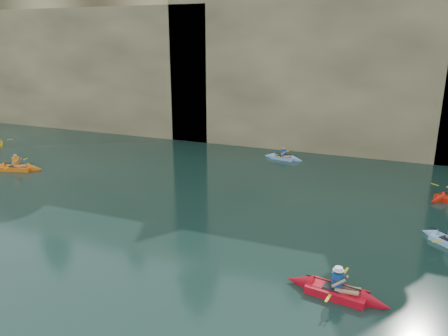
% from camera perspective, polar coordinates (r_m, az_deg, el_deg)
% --- Properties ---
extents(ground, '(160.00, 160.00, 0.00)m').
position_cam_1_polar(ground, '(13.43, -13.58, -19.56)').
color(ground, black).
rests_on(ground, ground).
extents(cliff, '(70.00, 16.00, 12.00)m').
position_cam_1_polar(cliff, '(39.21, 12.74, 13.60)').
color(cliff, tan).
rests_on(cliff, ground).
extents(cliff_slab_west, '(26.00, 2.40, 10.56)m').
position_cam_1_polar(cliff_slab_west, '(41.15, -18.73, 12.27)').
color(cliff_slab_west, tan).
rests_on(cliff_slab_west, ground).
extents(cliff_slab_center, '(24.00, 2.40, 11.40)m').
position_cam_1_polar(cliff_slab_center, '(31.61, 13.96, 12.33)').
color(cliff_slab_center, tan).
rests_on(cliff_slab_center, ground).
extents(sea_cave_west, '(4.50, 1.00, 4.00)m').
position_cam_1_polar(sea_cave_west, '(39.72, -16.69, 7.54)').
color(sea_cave_west, black).
rests_on(sea_cave_west, ground).
extents(sea_cave_center, '(3.50, 1.00, 3.20)m').
position_cam_1_polar(sea_cave_center, '(32.96, 2.88, 5.75)').
color(sea_cave_center, black).
rests_on(sea_cave_center, ground).
extents(main_kayaker, '(3.42, 2.26, 1.24)m').
position_cam_1_polar(main_kayaker, '(14.72, 14.51, -15.31)').
color(main_kayaker, red).
rests_on(main_kayaker, ground).
extents(kayaker_orange, '(3.41, 2.41, 1.27)m').
position_cam_1_polar(kayaker_orange, '(29.69, -25.44, 0.03)').
color(kayaker_orange, orange).
rests_on(kayaker_orange, ground).
extents(kayaker_ltblue_mid, '(2.82, 2.09, 1.04)m').
position_cam_1_polar(kayaker_ltblue_mid, '(29.48, 7.74, 1.37)').
color(kayaker_ltblue_mid, '#82A9DA').
rests_on(kayaker_ltblue_mid, ground).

